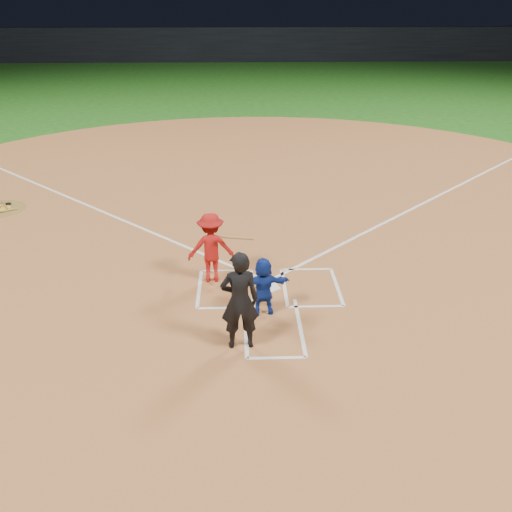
{
  "coord_description": "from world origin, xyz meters",
  "views": [
    {
      "loc": [
        -0.68,
        -11.6,
        6.17
      ],
      "look_at": [
        -0.3,
        -0.4,
        1.0
      ],
      "focal_mm": 40.0,
      "sensor_mm": 36.0,
      "label": 1
    }
  ],
  "objects_px": {
    "home_plate": "(268,287)",
    "umpire": "(240,301)",
    "catcher": "(263,287)",
    "batter_at_plate": "(211,248)"
  },
  "relations": [
    {
      "from": "catcher",
      "to": "umpire",
      "type": "xyz_separation_m",
      "value": [
        -0.49,
        -1.2,
        0.35
      ]
    },
    {
      "from": "home_plate",
      "to": "umpire",
      "type": "bearing_deg",
      "value": 74.12
    },
    {
      "from": "catcher",
      "to": "umpire",
      "type": "height_order",
      "value": "umpire"
    },
    {
      "from": "catcher",
      "to": "home_plate",
      "type": "bearing_deg",
      "value": -108.98
    },
    {
      "from": "umpire",
      "to": "home_plate",
      "type": "bearing_deg",
      "value": -111.82
    },
    {
      "from": "home_plate",
      "to": "catcher",
      "type": "xyz_separation_m",
      "value": [
        -0.18,
        -1.16,
        0.63
      ]
    },
    {
      "from": "catcher",
      "to": "umpire",
      "type": "bearing_deg",
      "value": 57.4
    },
    {
      "from": "home_plate",
      "to": "umpire",
      "type": "height_order",
      "value": "umpire"
    },
    {
      "from": "umpire",
      "to": "catcher",
      "type": "bearing_deg",
      "value": -118.26
    },
    {
      "from": "umpire",
      "to": "batter_at_plate",
      "type": "height_order",
      "value": "umpire"
    }
  ]
}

